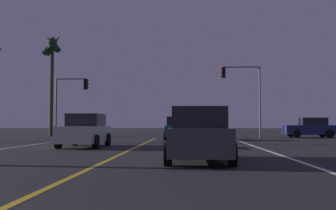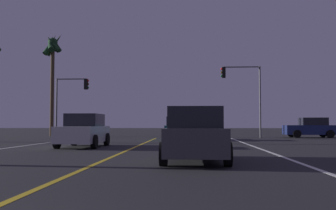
# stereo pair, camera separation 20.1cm
# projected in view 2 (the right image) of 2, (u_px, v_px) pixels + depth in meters

# --- Properties ---
(lane_edge_right) EXTENTS (0.16, 35.70, 0.01)m
(lane_edge_right) POSITION_uv_depth(u_px,v_px,m) (285.00, 157.00, 13.51)
(lane_edge_right) COLOR silver
(lane_edge_right) RESTS_ON ground
(lane_center_divider) EXTENTS (0.16, 35.70, 0.01)m
(lane_center_divider) POSITION_uv_depth(u_px,v_px,m) (113.00, 157.00, 13.86)
(lane_center_divider) COLOR gold
(lane_center_divider) RESTS_ON ground
(car_crossing_side) EXTENTS (4.30, 2.02, 1.70)m
(car_crossing_side) POSITION_uv_depth(u_px,v_px,m) (311.00, 128.00, 32.60)
(car_crossing_side) COLOR black
(car_crossing_side) RESTS_ON ground
(car_ahead_far) EXTENTS (2.02, 4.30, 1.70)m
(car_ahead_far) POSITION_uv_depth(u_px,v_px,m) (178.00, 129.00, 28.34)
(car_ahead_far) COLOR black
(car_ahead_far) RESTS_ON ground
(car_lead_same_lane) EXTENTS (2.02, 4.30, 1.70)m
(car_lead_same_lane) POSITION_uv_depth(u_px,v_px,m) (195.00, 136.00, 12.05)
(car_lead_same_lane) COLOR black
(car_lead_same_lane) RESTS_ON ground
(car_oncoming) EXTENTS (2.02, 4.30, 1.70)m
(car_oncoming) POSITION_uv_depth(u_px,v_px,m) (84.00, 131.00, 19.60)
(car_oncoming) COLOR black
(car_oncoming) RESTS_ON ground
(traffic_light_near_right) EXTENTS (3.31, 0.36, 5.98)m
(traffic_light_near_right) POSITION_uv_depth(u_px,v_px,m) (242.00, 85.00, 31.97)
(traffic_light_near_right) COLOR #4C4C51
(traffic_light_near_right) RESTS_ON ground
(traffic_light_near_left) EXTENTS (2.87, 0.36, 5.06)m
(traffic_light_near_left) POSITION_uv_depth(u_px,v_px,m) (72.00, 93.00, 32.76)
(traffic_light_near_left) COLOR #4C4C51
(traffic_light_near_left) RESTS_ON ground
(palm_tree_left_far) EXTENTS (2.06, 2.28, 9.94)m
(palm_tree_left_far) POSITION_uv_depth(u_px,v_px,m) (52.00, 54.00, 36.52)
(palm_tree_left_far) COLOR #473826
(palm_tree_left_far) RESTS_ON ground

